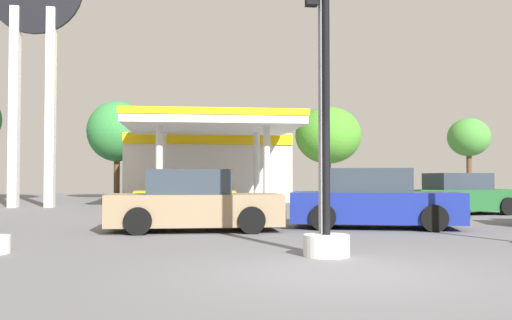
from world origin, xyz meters
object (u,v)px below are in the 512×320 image
Objects in this scene: car_4 at (194,203)px; tree_3 at (328,135)px; tree_2 at (238,137)px; corner_streetlamp at (324,4)px; tree_4 at (469,138)px; car_1 at (374,201)px; tree_1 at (117,132)px; traffic_signal_2 at (325,187)px; station_pole_sign at (34,14)px; car_3 at (185,196)px; car_0 at (460,196)px.

car_4 is 0.70× the size of tree_3.
corner_streetlamp reaches higher than tree_2.
corner_streetlamp reaches higher than tree_4.
tree_3 is at bearing 78.83° from car_1.
tree_1 is 29.24m from corner_streetlamp.
traffic_signal_2 is 0.94× the size of tree_2.
station_pole_sign is at bearing 120.24° from car_4.
station_pole_sign reaches higher than corner_streetlamp.
car_3 is 0.63× the size of tree_3.
tree_2 reaches higher than car_3.
tree_4 is 0.73× the size of corner_streetlamp.
tree_4 reaches higher than car_0.
tree_4 is at bearing 61.56° from car_0.
tree_1 is at bearing 104.11° from corner_streetlamp.
traffic_signal_2 is 0.80× the size of tree_1.
tree_2 is 6.95m from tree_3.
station_pole_sign reaches higher than car_1.
tree_4 is (26.99, 10.18, -4.95)m from station_pole_sign.
tree_1 is at bearing 104.02° from traffic_signal_2.
car_0 is 0.87× the size of traffic_signal_2.
tree_2 is 0.86× the size of tree_3.
tree_1 is at bearing 130.07° from car_0.
tree_3 reaches higher than tree_2.
tree_3 is 9.93m from tree_4.
tree_2 is at bearing 88.28° from traffic_signal_2.
tree_3 is at bearing 3.21° from tree_1.
traffic_signal_2 is at bearing -75.98° from tree_1.
tree_1 is (-4.58, 15.29, 3.81)m from car_3.
car_1 is 22.24m from tree_2.
tree_2 reaches higher than car_0.
tree_1 reaches higher than tree_4.
car_1 is at bearing 3.50° from car_4.
tree_2 is (3.34, 14.04, 3.44)m from car_3.
corner_streetlamp is (0.02, 0.12, 3.32)m from traffic_signal_2.
car_3 is at bearing -121.76° from tree_3.
car_0 is 20.03m from tree_4.
tree_3 reaches higher than car_4.
car_4 is at bearing -97.87° from tree_2.
traffic_signal_2 is (-7.89, -10.66, 0.52)m from car_0.
car_1 is 1.21× the size of car_3.
corner_streetlamp reaches higher than car_4.
car_0 is 0.92× the size of car_1.
corner_streetlamp is at bearing -104.27° from tree_3.
car_1 is 24.70m from tree_3.
corner_streetlamp reaches higher than car_3.
car_0 is at bearing 45.79° from car_1.
corner_streetlamp is at bearing -61.20° from station_pole_sign.
car_1 is at bearing -101.17° from tree_3.
car_3 is at bearing -143.23° from tree_4.
station_pole_sign is 12.06m from car_3.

